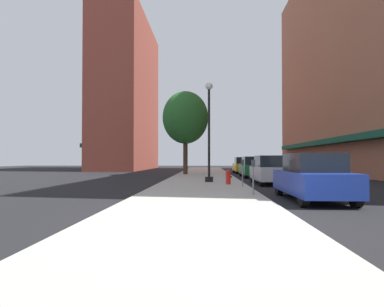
{
  "coord_description": "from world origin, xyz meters",
  "views": [
    {
      "loc": [
        0.31,
        -7.27,
        1.45
      ],
      "look_at": [
        -1.11,
        22.63,
        2.0
      ],
      "focal_mm": 29.42,
      "sensor_mm": 36.0,
      "label": 1
    }
  ],
  "objects_px": {
    "fire_hydrant": "(228,177)",
    "car_blue": "(312,178)",
    "parking_meter_far": "(253,173)",
    "tree_near": "(185,118)",
    "car_yellow": "(243,166)",
    "car_silver": "(270,170)",
    "lamppost": "(209,130)",
    "parking_meter_near": "(243,170)",
    "car_green": "(253,167)"
  },
  "relations": [
    {
      "from": "tree_near",
      "to": "car_yellow",
      "type": "relative_size",
      "value": 1.72
    },
    {
      "from": "car_green",
      "to": "car_yellow",
      "type": "xyz_separation_m",
      "value": [
        0.0,
        6.91,
        0.0
      ]
    },
    {
      "from": "parking_meter_far",
      "to": "car_silver",
      "type": "distance_m",
      "value": 6.9
    },
    {
      "from": "tree_near",
      "to": "car_yellow",
      "type": "xyz_separation_m",
      "value": [
        5.61,
        4.34,
        -4.35
      ]
    },
    {
      "from": "parking_meter_far",
      "to": "tree_near",
      "type": "bearing_deg",
      "value": 102.82
    },
    {
      "from": "car_blue",
      "to": "car_silver",
      "type": "distance_m",
      "value": 7.3
    },
    {
      "from": "parking_meter_far",
      "to": "tree_near",
      "type": "relative_size",
      "value": 0.18
    },
    {
      "from": "parking_meter_near",
      "to": "car_green",
      "type": "bearing_deg",
      "value": 78.91
    },
    {
      "from": "fire_hydrant",
      "to": "tree_near",
      "type": "height_order",
      "value": "tree_near"
    },
    {
      "from": "fire_hydrant",
      "to": "car_blue",
      "type": "distance_m",
      "value": 6.15
    },
    {
      "from": "tree_near",
      "to": "car_blue",
      "type": "xyz_separation_m",
      "value": [
        5.61,
        -16.75,
        -4.35
      ]
    },
    {
      "from": "tree_near",
      "to": "car_green",
      "type": "distance_m",
      "value": 7.55
    },
    {
      "from": "parking_meter_near",
      "to": "car_silver",
      "type": "relative_size",
      "value": 0.3
    },
    {
      "from": "car_green",
      "to": "lamppost",
      "type": "bearing_deg",
      "value": -116.44
    },
    {
      "from": "fire_hydrant",
      "to": "parking_meter_far",
      "type": "xyz_separation_m",
      "value": [
        0.6,
        -4.9,
        0.43
      ]
    },
    {
      "from": "parking_meter_near",
      "to": "car_silver",
      "type": "xyz_separation_m",
      "value": [
        1.95,
        3.07,
        -0.14
      ]
    },
    {
      "from": "car_blue",
      "to": "parking_meter_far",
      "type": "bearing_deg",
      "value": 162.37
    },
    {
      "from": "lamppost",
      "to": "car_silver",
      "type": "relative_size",
      "value": 1.37
    },
    {
      "from": "lamppost",
      "to": "car_silver",
      "type": "distance_m",
      "value": 4.29
    },
    {
      "from": "car_green",
      "to": "car_yellow",
      "type": "bearing_deg",
      "value": 91.2
    },
    {
      "from": "fire_hydrant",
      "to": "car_blue",
      "type": "relative_size",
      "value": 0.18
    },
    {
      "from": "parking_meter_near",
      "to": "tree_near",
      "type": "distance_m",
      "value": 13.7
    },
    {
      "from": "car_silver",
      "to": "fire_hydrant",
      "type": "bearing_deg",
      "value": -147.34
    },
    {
      "from": "fire_hydrant",
      "to": "car_green",
      "type": "xyz_separation_m",
      "value": [
        2.55,
        8.59,
        0.29
      ]
    },
    {
      "from": "fire_hydrant",
      "to": "car_blue",
      "type": "xyz_separation_m",
      "value": [
        2.55,
        -5.59,
        0.29
      ]
    },
    {
      "from": "fire_hydrant",
      "to": "car_yellow",
      "type": "height_order",
      "value": "car_yellow"
    },
    {
      "from": "fire_hydrant",
      "to": "car_green",
      "type": "relative_size",
      "value": 0.18
    },
    {
      "from": "lamppost",
      "to": "parking_meter_near",
      "type": "relative_size",
      "value": 4.5
    },
    {
      "from": "tree_near",
      "to": "car_green",
      "type": "xyz_separation_m",
      "value": [
        5.61,
        -2.57,
        -4.35
      ]
    },
    {
      "from": "car_green",
      "to": "tree_near",
      "type": "bearing_deg",
      "value": 156.53
    },
    {
      "from": "car_blue",
      "to": "lamppost",
      "type": "bearing_deg",
      "value": 117.55
    },
    {
      "from": "parking_meter_near",
      "to": "car_blue",
      "type": "relative_size",
      "value": 0.3
    },
    {
      "from": "parking_meter_near",
      "to": "parking_meter_far",
      "type": "distance_m",
      "value": 3.55
    },
    {
      "from": "car_silver",
      "to": "parking_meter_near",
      "type": "bearing_deg",
      "value": -123.69
    },
    {
      "from": "lamppost",
      "to": "car_blue",
      "type": "height_order",
      "value": "lamppost"
    },
    {
      "from": "lamppost",
      "to": "parking_meter_near",
      "type": "distance_m",
      "value": 4.19
    },
    {
      "from": "parking_meter_far",
      "to": "car_silver",
      "type": "bearing_deg",
      "value": 73.58
    },
    {
      "from": "parking_meter_far",
      "to": "fire_hydrant",
      "type": "bearing_deg",
      "value": 96.99
    },
    {
      "from": "parking_meter_far",
      "to": "car_yellow",
      "type": "relative_size",
      "value": 0.3
    },
    {
      "from": "car_blue",
      "to": "car_yellow",
      "type": "bearing_deg",
      "value": 91.75
    },
    {
      "from": "fire_hydrant",
      "to": "parking_meter_far",
      "type": "bearing_deg",
      "value": -83.01
    },
    {
      "from": "car_green",
      "to": "car_yellow",
      "type": "height_order",
      "value": "same"
    },
    {
      "from": "car_silver",
      "to": "car_green",
      "type": "relative_size",
      "value": 1.0
    },
    {
      "from": "parking_meter_far",
      "to": "car_yellow",
      "type": "bearing_deg",
      "value": 84.54
    },
    {
      "from": "car_silver",
      "to": "car_green",
      "type": "bearing_deg",
      "value": 88.72
    },
    {
      "from": "parking_meter_far",
      "to": "tree_near",
      "type": "height_order",
      "value": "tree_near"
    },
    {
      "from": "parking_meter_near",
      "to": "car_silver",
      "type": "bearing_deg",
      "value": 57.59
    },
    {
      "from": "parking_meter_far",
      "to": "car_green",
      "type": "distance_m",
      "value": 13.63
    },
    {
      "from": "parking_meter_far",
      "to": "car_blue",
      "type": "height_order",
      "value": "car_blue"
    },
    {
      "from": "tree_near",
      "to": "car_blue",
      "type": "bearing_deg",
      "value": -71.49
    }
  ]
}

